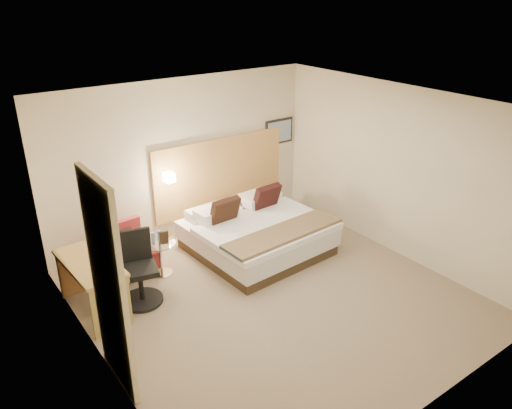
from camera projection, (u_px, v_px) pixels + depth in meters
floor at (274, 297)px, 7.02m from camera, size 4.80×5.00×0.02m
ceiling at (278, 106)px, 5.92m from camera, size 4.80×5.00×0.02m
wall_back at (183, 159)px, 8.33m from camera, size 4.80×0.02×2.70m
wall_front at (443, 301)px, 4.62m from camera, size 4.80×0.02×2.70m
wall_left at (93, 266)px, 5.18m from camera, size 0.02×5.00×2.70m
wall_right at (397, 172)px, 7.77m from camera, size 0.02×5.00×2.70m
headboard_panel at (220, 174)px, 8.83m from camera, size 2.60×0.04×1.30m
art_frame at (279, 131)px, 9.33m from camera, size 0.62×0.03×0.47m
art_canvas at (280, 132)px, 9.31m from camera, size 0.54×0.01×0.39m
lamp_arm at (167, 176)px, 8.15m from camera, size 0.02×0.12×0.02m
lamp_shade at (169, 177)px, 8.11m from camera, size 0.15×0.15×0.15m
curtain at (108, 286)px, 5.07m from camera, size 0.06×0.90×2.42m
bottle_a at (153, 238)px, 7.31m from camera, size 0.07×0.07×0.19m
bottle_b at (160, 236)px, 7.37m from camera, size 0.07×0.07×0.19m
menu_folder at (164, 237)px, 7.33m from camera, size 0.13×0.08×0.21m
bed at (256, 233)px, 8.12m from camera, size 2.08×2.04×0.97m
lounge_chair at (126, 254)px, 7.51m from camera, size 0.78×0.70×0.76m
side_table at (161, 257)px, 7.47m from camera, size 0.58×0.58×0.52m
desk at (92, 272)px, 6.50m from camera, size 0.62×1.24×0.76m
desk_chair at (139, 274)px, 6.78m from camera, size 0.69×0.69×1.01m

